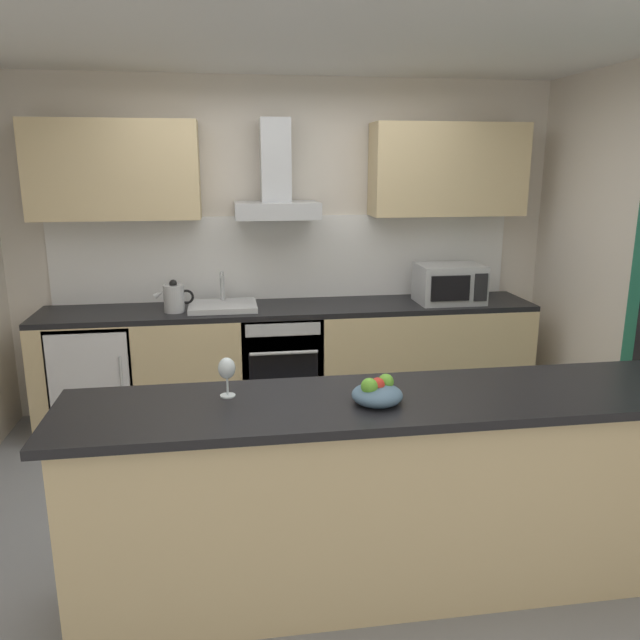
% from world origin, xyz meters
% --- Properties ---
extents(ground, '(5.27, 4.41, 0.02)m').
position_xyz_m(ground, '(0.00, 0.00, -0.01)').
color(ground, gray).
extents(ceiling, '(5.27, 4.41, 0.02)m').
position_xyz_m(ceiling, '(0.00, 0.00, 2.61)').
color(ceiling, white).
extents(wall_back, '(5.27, 0.12, 2.60)m').
position_xyz_m(wall_back, '(0.00, 1.77, 1.30)').
color(wall_back, silver).
rests_on(wall_back, ground).
extents(backsplash_tile, '(3.63, 0.02, 0.66)m').
position_xyz_m(backsplash_tile, '(0.00, 1.69, 1.23)').
color(backsplash_tile, white).
extents(counter_back, '(3.75, 0.60, 0.90)m').
position_xyz_m(counter_back, '(0.00, 1.39, 0.45)').
color(counter_back, '#D1B784').
rests_on(counter_back, ground).
extents(counter_island, '(2.87, 0.64, 0.96)m').
position_xyz_m(counter_island, '(0.20, -0.73, 0.48)').
color(counter_island, '#D1B784').
rests_on(counter_island, ground).
extents(upper_cabinets, '(3.70, 0.32, 0.70)m').
position_xyz_m(upper_cabinets, '(0.00, 1.54, 1.91)').
color(upper_cabinets, '#D1B784').
extents(oven, '(0.60, 0.62, 0.80)m').
position_xyz_m(oven, '(-0.09, 1.36, 0.46)').
color(oven, slate).
rests_on(oven, ground).
extents(refrigerator, '(0.58, 0.60, 0.85)m').
position_xyz_m(refrigerator, '(-1.46, 1.36, 0.43)').
color(refrigerator, white).
rests_on(refrigerator, ground).
extents(microwave, '(0.50, 0.38, 0.30)m').
position_xyz_m(microwave, '(1.23, 1.33, 1.05)').
color(microwave, '#B7BABC').
rests_on(microwave, counter_back).
extents(sink, '(0.50, 0.40, 0.26)m').
position_xyz_m(sink, '(-0.52, 1.37, 0.93)').
color(sink, silver).
rests_on(sink, counter_back).
extents(kettle, '(0.29, 0.15, 0.24)m').
position_xyz_m(kettle, '(-0.87, 1.33, 1.01)').
color(kettle, '#B7BABC').
rests_on(kettle, counter_back).
extents(range_hood, '(0.62, 0.45, 0.72)m').
position_xyz_m(range_hood, '(-0.09, 1.49, 1.79)').
color(range_hood, '#B7BABC').
extents(wine_glass, '(0.08, 0.08, 0.18)m').
position_xyz_m(wine_glass, '(-0.50, -0.61, 1.08)').
color(wine_glass, silver).
rests_on(wine_glass, counter_island).
extents(fruit_bowl, '(0.22, 0.22, 0.13)m').
position_xyz_m(fruit_bowl, '(0.14, -0.78, 1.00)').
color(fruit_bowl, slate).
rests_on(fruit_bowl, counter_island).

